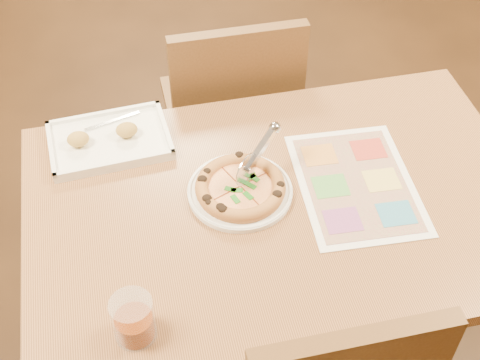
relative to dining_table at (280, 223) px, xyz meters
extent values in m
plane|color=#341E0E|center=(0.00, 0.00, -0.63)|extent=(7.00, 7.00, 0.00)
cube|color=#A56C42|center=(0.00, 0.00, 0.07)|extent=(1.30, 0.85, 0.04)
cylinder|color=brown|center=(-0.59, 0.36, -0.29)|extent=(0.06, 0.06, 0.68)
cylinder|color=brown|center=(0.59, 0.36, -0.29)|extent=(0.06, 0.06, 0.68)
cube|color=brown|center=(0.00, 0.70, -0.18)|extent=(0.42, 0.42, 0.04)
cube|color=brown|center=(0.00, 0.51, 0.04)|extent=(0.42, 0.04, 0.45)
cylinder|color=white|center=(-0.10, 0.05, 0.09)|extent=(0.35, 0.35, 0.01)
cylinder|color=#D08747|center=(-0.10, 0.05, 0.10)|extent=(0.23, 0.23, 0.01)
cylinder|color=#FFE38A|center=(-0.10, 0.05, 0.11)|extent=(0.19, 0.19, 0.01)
torus|color=#D08747|center=(-0.10, 0.05, 0.11)|extent=(0.23, 0.23, 0.04)
cylinder|color=silver|center=(-0.08, 0.06, 0.16)|extent=(0.07, 0.06, 0.09)
cube|color=silver|center=(-0.03, 0.10, 0.18)|extent=(0.11, 0.10, 0.07)
cube|color=white|center=(-0.41, 0.31, 0.09)|extent=(0.34, 0.25, 0.02)
cube|color=silver|center=(-0.41, 0.31, 0.11)|extent=(0.16, 0.05, 0.00)
ellipsoid|color=gold|center=(-0.49, 0.30, 0.13)|extent=(0.06, 0.05, 0.04)
ellipsoid|color=gold|center=(-0.36, 0.31, 0.13)|extent=(0.06, 0.05, 0.04)
cylinder|color=maroon|center=(-0.41, -0.30, 0.12)|extent=(0.08, 0.08, 0.06)
cylinder|color=white|center=(-0.41, -0.30, 0.14)|extent=(0.09, 0.09, 0.11)
cube|color=white|center=(0.20, 0.01, 0.09)|extent=(0.32, 0.43, 0.00)
camera|label=1|loc=(-0.35, -1.09, 1.35)|focal=50.00mm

